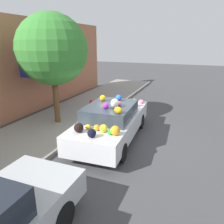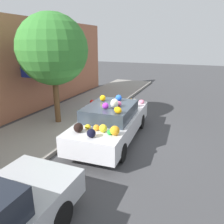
{
  "view_description": "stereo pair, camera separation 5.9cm",
  "coord_description": "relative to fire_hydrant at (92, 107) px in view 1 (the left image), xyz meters",
  "views": [
    {
      "loc": [
        -6.94,
        -2.95,
        3.49
      ],
      "look_at": [
        0.0,
        -0.14,
        1.06
      ],
      "focal_mm": 35.0,
      "sensor_mm": 36.0,
      "label": 1
    },
    {
      "loc": [
        -6.91,
        -3.01,
        3.49
      ],
      "look_at": [
        0.0,
        -0.14,
        1.06
      ],
      "focal_mm": 35.0,
      "sensor_mm": 36.0,
      "label": 2
    }
  ],
  "objects": [
    {
      "name": "fire_hydrant",
      "position": [
        0.0,
        0.0,
        0.0
      ],
      "size": [
        0.2,
        0.2,
        0.7
      ],
      "color": "red",
      "rests_on": "sidewalk_curb"
    },
    {
      "name": "building_facade",
      "position": [
        -1.84,
        3.15,
        1.81
      ],
      "size": [
        18.0,
        1.2,
        4.61
      ],
      "color": "#B26B4C",
      "rests_on": "ground"
    },
    {
      "name": "art_car",
      "position": [
        -2.09,
        -1.9,
        0.25
      ],
      "size": [
        4.68,
        2.02,
        1.69
      ],
      "rotation": [
        0.0,
        0.0,
        0.06
      ],
      "color": "silver",
      "rests_on": "ground"
    },
    {
      "name": "street_tree",
      "position": [
        -1.55,
        0.87,
        2.69
      ],
      "size": [
        2.83,
        2.83,
        4.46
      ],
      "color": "brown",
      "rests_on": "sidewalk_curb"
    },
    {
      "name": "sidewalk_curb",
      "position": [
        -2.05,
        0.94,
        -0.41
      ],
      "size": [
        24.0,
        3.2,
        0.14
      ],
      "color": "gray",
      "rests_on": "ground"
    },
    {
      "name": "ground_plane",
      "position": [
        -2.05,
        -1.76,
        -0.48
      ],
      "size": [
        60.0,
        60.0,
        0.0
      ],
      "primitive_type": "plane",
      "color": "#424244"
    }
  ]
}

